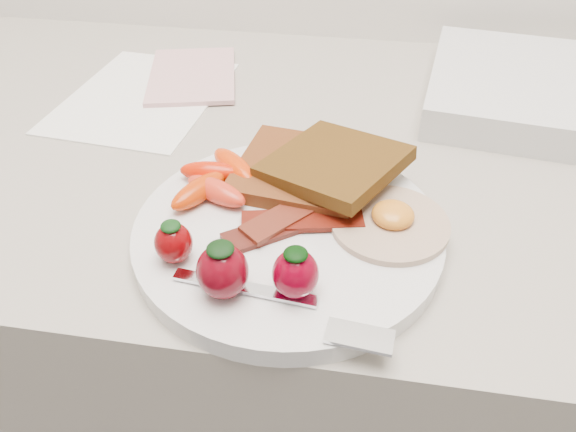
# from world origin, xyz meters

# --- Properties ---
(counter) EXTENTS (2.00, 0.60, 0.90)m
(counter) POSITION_xyz_m (0.00, 1.70, 0.45)
(counter) COLOR gray
(counter) RESTS_ON ground
(plate) EXTENTS (0.27, 0.27, 0.02)m
(plate) POSITION_xyz_m (-0.02, 1.53, 0.91)
(plate) COLOR silver
(plate) RESTS_ON counter
(toast_lower) EXTENTS (0.13, 0.13, 0.01)m
(toast_lower) POSITION_xyz_m (-0.02, 1.60, 0.93)
(toast_lower) COLOR #441808
(toast_lower) RESTS_ON plate
(toast_upper) EXTENTS (0.15, 0.15, 0.03)m
(toast_upper) POSITION_xyz_m (0.02, 1.60, 0.94)
(toast_upper) COLOR black
(toast_upper) RESTS_ON toast_lower
(fried_egg) EXTENTS (0.12, 0.12, 0.02)m
(fried_egg) POSITION_xyz_m (0.07, 1.54, 0.92)
(fried_egg) COLOR beige
(fried_egg) RESTS_ON plate
(bacon_strips) EXTENTS (0.12, 0.11, 0.01)m
(bacon_strips) POSITION_xyz_m (-0.01, 1.53, 0.92)
(bacon_strips) COLOR black
(bacon_strips) RESTS_ON plate
(baby_carrots) EXTENTS (0.08, 0.11, 0.02)m
(baby_carrots) POSITION_xyz_m (-0.09, 1.57, 0.93)
(baby_carrots) COLOR red
(baby_carrots) RESTS_ON plate
(strawberries) EXTENTS (0.13, 0.06, 0.05)m
(strawberries) POSITION_xyz_m (-0.05, 1.45, 0.94)
(strawberries) COLOR #670306
(strawberries) RESTS_ON plate
(fork) EXTENTS (0.17, 0.06, 0.00)m
(fork) POSITION_xyz_m (0.00, 1.43, 0.92)
(fork) COLOR silver
(fork) RESTS_ON plate
(paper_sheet) EXTENTS (0.20, 0.25, 0.00)m
(paper_sheet) POSITION_xyz_m (-0.24, 1.77, 0.90)
(paper_sheet) COLOR white
(paper_sheet) RESTS_ON counter
(notepad) EXTENTS (0.15, 0.18, 0.01)m
(notepad) POSITION_xyz_m (-0.19, 1.83, 0.91)
(notepad) COLOR #D49DA1
(notepad) RESTS_ON paper_sheet
(appliance) EXTENTS (0.34, 0.29, 0.04)m
(appliance) POSITION_xyz_m (0.27, 1.82, 0.92)
(appliance) COLOR silver
(appliance) RESTS_ON counter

